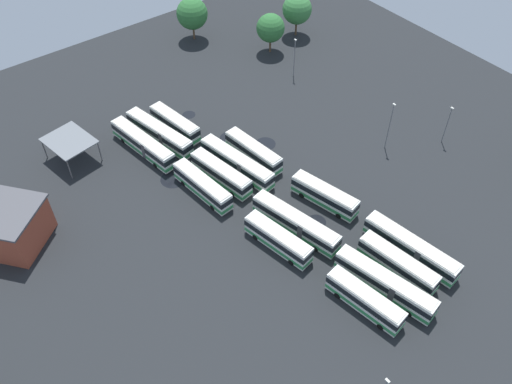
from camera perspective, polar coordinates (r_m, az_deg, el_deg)
The scene contains 28 objects.
ground_plane at distance 88.41m, azimuth 0.89°, elevation -0.79°, with size 126.97×126.97×0.00m, color black.
bus_row0_slot0 at distance 82.64m, azimuth 16.02°, elevation -5.69°, with size 15.32×4.61×3.57m.
bus_row0_slot1 at distance 80.33m, azimuth 14.70°, elevation -7.32°, with size 12.48×4.20×3.57m.
bus_row0_slot2 at distance 77.85m, azimuth 13.44°, elevation -9.37°, with size 15.30×5.54×3.57m.
bus_row0_slot3 at distance 75.77m, azimuth 11.39°, elevation -11.08°, with size 11.74×4.26×3.57m.
bus_row1_slot0 at distance 87.09m, azimuth 7.24°, elevation -0.37°, with size 11.77×5.04×3.57m.
bus_row1_slot2 at distance 82.71m, azimuth 4.23°, elevation -3.29°, with size 15.29×5.65×3.57m.
bus_row1_slot3 at distance 80.54m, azimuth 2.34°, elevation -5.00°, with size 11.66×4.49×3.57m.
bus_row2_slot0 at distance 93.92m, azimuth -0.27°, elevation 4.26°, with size 12.08×3.75×3.57m.
bus_row2_slot1 at distance 91.83m, azimuth -2.00°, elevation 3.05°, with size 15.32×4.96×3.57m.
bus_row2_slot2 at distance 90.14m, azimuth -3.71°, elevation 1.95°, with size 12.43×4.42×3.57m.
bus_row2_slot3 at distance 88.32m, azimuth -5.66°, elevation 0.64°, with size 12.39×3.71×3.57m.
bus_row3_slot1 at distance 100.91m, azimuth -8.53°, elevation 7.14°, with size 11.65×4.08×3.57m.
bus_row3_slot2 at distance 99.21m, azimuth -10.12°, elevation 6.11°, with size 15.31×5.34×3.57m.
bus_row3_slot3 at distance 97.50m, azimuth -11.80°, elevation 4.97°, with size 15.32×4.63×3.57m.
depot_building at distance 87.65m, azimuth -24.12°, elevation -3.38°, with size 12.18×12.38×6.74m.
maintenance_shelter at distance 97.95m, azimuth -19.09°, elevation 5.08°, with size 9.25×8.06×4.35m.
lamp_post_near_entrance at distance 101.87m, azimuth 19.50°, elevation 6.83°, with size 0.56×0.28×7.66m.
lamp_post_far_corner at distance 97.10m, azimuth 13.90°, elevation 6.91°, with size 0.56×0.28×9.59m.
lamp_post_mid_lot at distance 113.23m, azimuth 4.07°, elevation 14.05°, with size 0.56×0.28×8.53m.
tree_north_edge at distance 126.97m, azimuth 4.34°, elevation 18.63°, with size 6.56×6.56×9.55m.
tree_northwest at distance 120.65m, azimuth 1.54°, elevation 16.88°, with size 6.09×6.09×8.76m.
tree_west_edge at distance 125.94m, azimuth -6.75°, elevation 18.15°, with size 6.89×6.89×9.60m.
puddle_front_lane at distance 99.83m, azimuth -2.88°, elevation 5.76°, with size 3.32×3.32×0.01m, color black.
puddle_back_corner at distance 92.74m, azimuth -8.70°, elevation 1.34°, with size 4.38×4.38×0.01m, color black.
puddle_between_rows at distance 98.36m, azimuth 1.00°, elevation 5.09°, with size 3.73×3.73×0.01m, color black.
puddle_near_shelter at distance 85.67m, azimuth 6.36°, elevation -3.15°, with size 3.11×3.11×0.01m, color black.
puddle_centre_drain at distance 105.71m, azimuth -7.08°, elevation 8.07°, with size 2.54×2.54×0.01m, color black.
Camera 1 is at (-47.07, 38.00, 64.47)m, focal length 37.99 mm.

